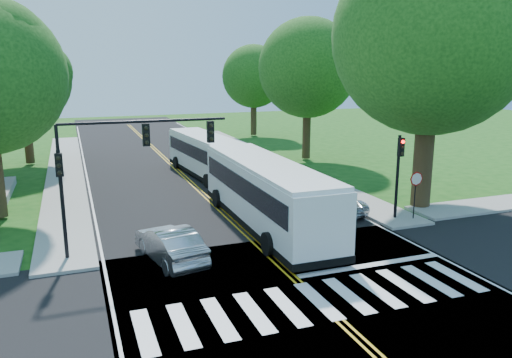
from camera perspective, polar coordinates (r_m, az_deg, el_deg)
name	(u,v)px	position (r m, az deg, el deg)	size (l,w,h in m)	color
ground	(312,295)	(18.47, 6.38, -13.03)	(140.00, 140.00, 0.00)	#144912
road	(194,185)	(34.60, -7.13, -0.72)	(14.00, 96.00, 0.01)	black
cross_road	(312,295)	(18.47, 6.38, -13.01)	(60.00, 12.00, 0.01)	black
center_line	(181,174)	(38.41, -8.53, 0.60)	(0.36, 70.00, 0.01)	gold
edge_line_w	(88,181)	(37.65, -18.69, -0.18)	(0.12, 70.00, 0.01)	silver
edge_line_e	(264,168)	(40.32, 0.96, 1.32)	(0.12, 70.00, 0.01)	silver
crosswalk	(318,300)	(18.07, 7.11, -13.61)	(12.60, 3.00, 0.01)	silver
stop_bar	(370,265)	(21.37, 12.94, -9.55)	(6.60, 0.40, 0.01)	silver
sidewalk_nw	(65,173)	(40.57, -20.97, 0.63)	(2.60, 40.00, 0.15)	gray
sidewalk_ne	(268,159)	(43.59, 1.36, 2.27)	(2.60, 40.00, 0.15)	gray
tree_ne_big	(432,36)	(29.49, 19.52, 15.19)	(10.80, 10.80, 14.91)	#342314
tree_west_far	(22,79)	(44.92, -25.17, 10.29)	(7.60, 7.60, 10.67)	#342314
tree_east_mid	(308,68)	(43.25, 5.95, 12.49)	(8.40, 8.40, 11.93)	#342314
tree_east_far	(254,76)	(58.38, -0.28, 11.64)	(7.20, 7.20, 10.34)	#342314
signal_nw	(119,155)	(21.59, -15.42, 2.62)	(7.15, 0.46, 5.66)	black
signal_ne	(399,166)	(26.96, 16.00, 1.48)	(0.30, 0.46, 4.40)	black
stop_sign	(416,184)	(27.28, 17.81, -0.52)	(0.76, 0.08, 2.53)	black
bus_lead	(266,192)	(25.30, 1.15, -1.52)	(3.20, 12.89, 3.33)	white
bus_follow	(207,155)	(37.17, -5.63, 2.76)	(3.52, 11.75, 2.99)	white
hatchback	(170,244)	(21.29, -9.78, -7.33)	(1.59, 4.56, 1.50)	#A9AAB0
suv	(332,202)	(28.11, 8.67, -2.60)	(2.07, 4.48, 1.25)	silver
dark_sedan	(260,165)	(38.50, 0.48, 1.63)	(1.59, 3.92, 1.14)	black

